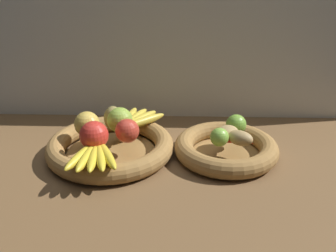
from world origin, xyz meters
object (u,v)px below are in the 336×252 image
object	(u,v)px
banana_bunch_front	(94,155)
apple_red_front	(94,135)
lime_far	(236,124)
apple_red_right	(127,131)
chili_pepper	(234,141)
lime_near	(219,137)
fruit_bowl_right	(226,148)
apple_golden_left	(87,123)
banana_bunch_back	(137,119)
pear_brown	(113,118)
potato_small	(240,138)
apple_green_back	(120,120)
fruit_bowl_left	(111,147)
potato_large	(227,133)

from	to	relation	value
banana_bunch_front	apple_red_front	bearing A→B (deg)	100.79
banana_bunch_front	lime_far	bearing A→B (deg)	23.09
apple_red_right	chili_pepper	bearing A→B (deg)	-1.71
apple_red_front	lime_near	world-z (taller)	apple_red_front
apple_red_right	apple_red_front	distance (cm)	9.46
fruit_bowl_right	apple_golden_left	world-z (taller)	apple_golden_left
apple_golden_left	lime_near	size ratio (longest dim) A/B	1.42
chili_pepper	banana_bunch_back	bearing A→B (deg)	167.85
apple_red_front	lime_far	distance (cm)	41.12
pear_brown	potato_small	xyz separation A→B (cm)	(36.82, -8.99, -1.65)
apple_green_back	lime_near	xyz separation A→B (cm)	(28.77, -8.06, -1.23)
potato_small	lime_near	world-z (taller)	lime_near
apple_green_back	lime_near	world-z (taller)	apple_green_back
fruit_bowl_right	apple_red_front	distance (cm)	37.94
fruit_bowl_right	banana_bunch_front	xyz separation A→B (cm)	(-35.59, -12.57, 4.23)
apple_golden_left	potato_small	size ratio (longest dim) A/B	1.01
apple_red_right	fruit_bowl_left	bearing A→B (deg)	157.13
apple_green_back	pear_brown	world-z (taller)	apple_green_back
banana_bunch_back	potato_small	distance (cm)	33.40
apple_red_right	lime_far	world-z (taller)	apple_red_right
potato_large	lime_far	bearing A→B (deg)	52.13
apple_golden_left	chili_pepper	world-z (taller)	apple_golden_left
apple_red_front	potato_small	distance (cm)	40.12
apple_golden_left	banana_bunch_front	size ratio (longest dim) A/B	0.42
pear_brown	apple_red_right	bearing A→B (deg)	-56.83
apple_golden_left	potato_large	distance (cm)	40.58
banana_bunch_front	potato_large	xyz separation A→B (cm)	(35.59, 12.57, 0.81)
banana_bunch_back	apple_golden_left	bearing A→B (deg)	-146.33
apple_green_back	pear_brown	xyz separation A→B (cm)	(-2.25, 1.61, -0.09)
fruit_bowl_left	lime_near	world-z (taller)	lime_near
apple_golden_left	pear_brown	size ratio (longest dim) A/B	0.99
banana_bunch_back	lime_near	xyz separation A→B (cm)	(24.56, -14.59, 1.28)
apple_red_front	banana_bunch_front	world-z (taller)	apple_red_front
banana_bunch_back	apple_red_front	bearing A→B (deg)	-118.91
apple_golden_left	chili_pepper	xyz separation A→B (cm)	(42.09, -5.02, -2.61)
apple_red_right	banana_bunch_front	xyz separation A→B (cm)	(-7.27, -10.25, -2.11)
apple_red_front	banana_bunch_back	xyz separation A→B (cm)	(9.57, 17.33, -2.61)
potato_large	pear_brown	bearing A→B (deg)	170.24
apple_red_front	pear_brown	size ratio (longest dim) A/B	1.05
banana_bunch_back	potato_small	bearing A→B (deg)	-24.61
pear_brown	fruit_bowl_right	bearing A→B (deg)	-9.76
fruit_bowl_left	apple_golden_left	size ratio (longest dim) A/B	5.03
apple_red_front	apple_green_back	bearing A→B (deg)	63.61
apple_red_front	banana_bunch_back	bearing A→B (deg)	61.09
apple_red_right	pear_brown	bearing A→B (deg)	123.17
fruit_bowl_left	apple_red_front	bearing A→B (deg)	-113.58
potato_large	apple_red_front	bearing A→B (deg)	-169.77
banana_bunch_front	fruit_bowl_left	bearing A→B (deg)	82.03
fruit_bowl_right	lime_near	xyz separation A→B (cm)	(-2.59, -3.89, 5.52)
apple_green_back	pear_brown	bearing A→B (deg)	144.43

